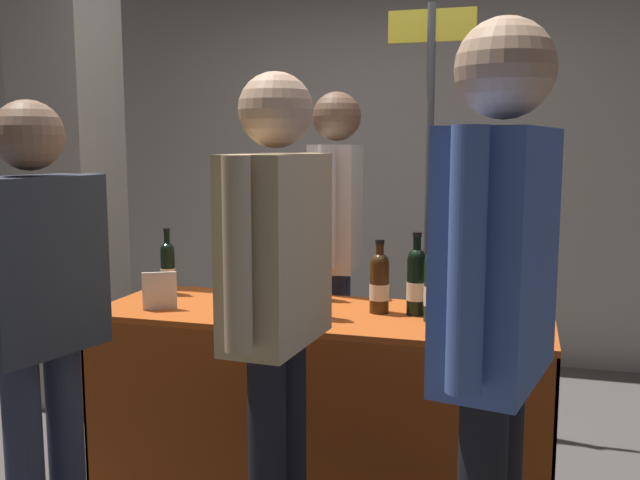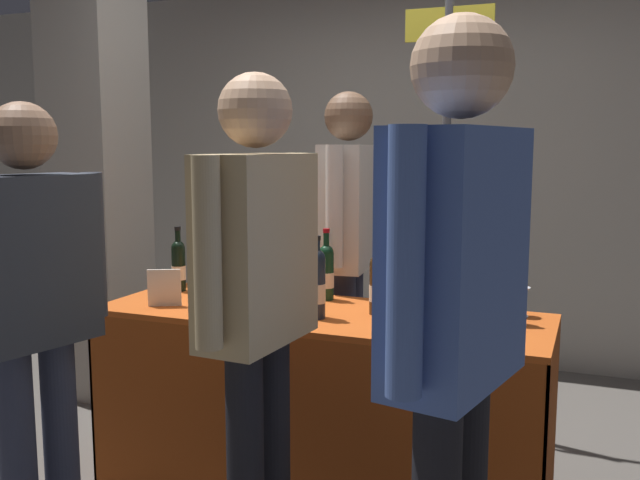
% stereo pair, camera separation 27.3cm
% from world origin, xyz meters
% --- Properties ---
extents(back_partition, '(7.97, 0.12, 2.56)m').
position_xyz_m(back_partition, '(0.00, 2.12, 1.28)').
color(back_partition, '#9E998E').
rests_on(back_partition, ground_plane).
extents(concrete_pillar, '(0.44, 0.44, 3.39)m').
position_xyz_m(concrete_pillar, '(-1.65, 0.66, 1.69)').
color(concrete_pillar, gray).
rests_on(concrete_pillar, ground_plane).
extents(tasting_table, '(1.87, 0.64, 0.78)m').
position_xyz_m(tasting_table, '(0.00, 0.00, 0.53)').
color(tasting_table, '#B74C19').
rests_on(tasting_table, ground_plane).
extents(featured_wine_bottle, '(0.08, 0.08, 0.32)m').
position_xyz_m(featured_wine_bottle, '(0.58, 0.19, 0.92)').
color(featured_wine_bottle, '#192333').
rests_on(featured_wine_bottle, tasting_table).
extents(display_bottle_0, '(0.07, 0.07, 0.32)m').
position_xyz_m(display_bottle_0, '(-0.06, 0.22, 0.91)').
color(display_bottle_0, black).
rests_on(display_bottle_0, tasting_table).
extents(display_bottle_1, '(0.08, 0.08, 0.31)m').
position_xyz_m(display_bottle_1, '(0.24, 0.05, 0.91)').
color(display_bottle_1, '#38230F').
rests_on(display_bottle_1, tasting_table).
extents(display_bottle_2, '(0.07, 0.07, 0.35)m').
position_xyz_m(display_bottle_2, '(-0.29, -0.14, 0.93)').
color(display_bottle_2, '#38230F').
rests_on(display_bottle_2, tasting_table).
extents(display_bottle_3, '(0.08, 0.08, 0.34)m').
position_xyz_m(display_bottle_3, '(0.39, 0.05, 0.93)').
color(display_bottle_3, black).
rests_on(display_bottle_3, tasting_table).
extents(display_bottle_4, '(0.07, 0.07, 0.33)m').
position_xyz_m(display_bottle_4, '(0.03, -0.11, 0.93)').
color(display_bottle_4, '#192333').
rests_on(display_bottle_4, tasting_table).
extents(display_bottle_5, '(0.07, 0.07, 0.32)m').
position_xyz_m(display_bottle_5, '(0.75, 0.09, 0.92)').
color(display_bottle_5, black).
rests_on(display_bottle_5, tasting_table).
extents(display_bottle_6, '(0.07, 0.07, 0.30)m').
position_xyz_m(display_bottle_6, '(-0.20, 0.16, 0.91)').
color(display_bottle_6, black).
rests_on(display_bottle_6, tasting_table).
extents(display_bottle_7, '(0.08, 0.08, 0.33)m').
position_xyz_m(display_bottle_7, '(0.47, -0.03, 0.93)').
color(display_bottle_7, black).
rests_on(display_bottle_7, tasting_table).
extents(display_bottle_8, '(0.07, 0.07, 0.31)m').
position_xyz_m(display_bottle_8, '(-0.78, 0.14, 0.91)').
color(display_bottle_8, black).
rests_on(display_bottle_8, tasting_table).
extents(wine_glass_near_vendor, '(0.06, 0.06, 0.15)m').
position_xyz_m(wine_glass_near_vendor, '(-0.12, 0.09, 0.89)').
color(wine_glass_near_vendor, silver).
rests_on(wine_glass_near_vendor, tasting_table).
extents(wine_glass_mid, '(0.07, 0.07, 0.13)m').
position_xyz_m(wine_glass_mid, '(-0.26, -0.01, 0.88)').
color(wine_glass_mid, silver).
rests_on(wine_glass_mid, tasting_table).
extents(wine_glass_near_taster, '(0.08, 0.08, 0.12)m').
position_xyz_m(wine_glass_near_taster, '(0.78, 0.22, 0.87)').
color(wine_glass_near_taster, silver).
rests_on(wine_glass_near_taster, tasting_table).
extents(brochure_stand, '(0.13, 0.08, 0.16)m').
position_xyz_m(brochure_stand, '(-0.65, -0.16, 0.86)').
color(brochure_stand, silver).
rests_on(brochure_stand, tasting_table).
extents(vendor_presenter, '(0.25, 0.58, 1.73)m').
position_xyz_m(vendor_presenter, '(-0.09, 0.60, 1.04)').
color(vendor_presenter, '#2D3347').
rests_on(vendor_presenter, ground_plane).
extents(taster_foreground_right, '(0.24, 0.62, 1.69)m').
position_xyz_m(taster_foreground_right, '(0.06, -0.68, 1.03)').
color(taster_foreground_right, black).
rests_on(taster_foreground_right, ground_plane).
extents(taster_foreground_left, '(0.30, 0.58, 1.61)m').
position_xyz_m(taster_foreground_left, '(-0.70, -0.87, 0.96)').
color(taster_foreground_left, '#2D3347').
rests_on(taster_foreground_left, ground_plane).
extents(taster_foreground_centre, '(0.30, 0.62, 1.77)m').
position_xyz_m(taster_foreground_centre, '(0.74, -0.96, 1.08)').
color(taster_foreground_centre, black).
rests_on(taster_foreground_centre, ground_plane).
extents(booth_signpost, '(0.45, 0.04, 2.18)m').
position_xyz_m(booth_signpost, '(0.31, 0.96, 1.30)').
color(booth_signpost, '#47474C').
rests_on(booth_signpost, ground_plane).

